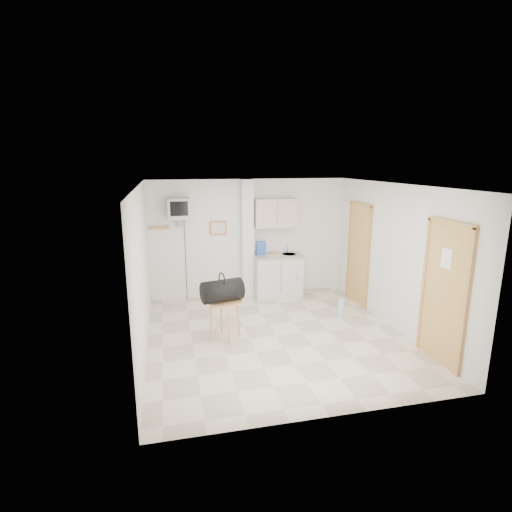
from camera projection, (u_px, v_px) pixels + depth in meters
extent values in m
plane|color=beige|center=(276.00, 336.00, 6.71)|extent=(4.50, 4.50, 0.00)
cube|color=white|center=(249.00, 238.00, 8.55)|extent=(4.20, 0.04, 2.50)
cube|color=white|center=(334.00, 315.00, 4.29)|extent=(4.20, 0.04, 2.50)
cube|color=white|center=(142.00, 272.00, 5.96)|extent=(0.04, 4.50, 2.50)
cube|color=white|center=(394.00, 257.00, 6.87)|extent=(0.04, 4.50, 2.50)
cube|color=white|center=(278.00, 185.00, 6.13)|extent=(4.20, 4.50, 0.04)
cube|color=white|center=(247.00, 239.00, 8.44)|extent=(0.25, 0.22, 2.50)
cube|color=#D56647|center=(218.00, 228.00, 8.34)|extent=(0.36, 0.03, 0.30)
cube|color=silver|center=(218.00, 228.00, 8.32)|extent=(0.28, 0.01, 0.22)
cube|color=tan|center=(159.00, 228.00, 8.05)|extent=(0.40, 0.05, 0.06)
cube|color=white|center=(234.00, 253.00, 8.54)|extent=(0.15, 0.02, 0.08)
cylinder|color=tan|center=(152.00, 229.00, 7.97)|extent=(0.02, 0.08, 0.02)
cylinder|color=tan|center=(159.00, 229.00, 8.00)|extent=(0.02, 0.08, 0.02)
cylinder|color=tan|center=(167.00, 228.00, 8.03)|extent=(0.02, 0.08, 0.02)
cube|color=brown|center=(358.00, 255.00, 8.11)|extent=(0.04, 0.75, 2.00)
cube|color=brown|center=(358.00, 255.00, 8.11)|extent=(0.06, 0.87, 2.06)
cube|color=brown|center=(444.00, 295.00, 5.64)|extent=(0.04, 0.82, 2.02)
cube|color=brown|center=(444.00, 295.00, 5.64)|extent=(0.06, 0.94, 2.08)
cube|color=white|center=(447.00, 258.00, 5.51)|extent=(0.01, 0.20, 0.28)
cube|color=silver|center=(278.00, 276.00, 8.61)|extent=(1.00, 0.55, 0.88)
cube|color=gray|center=(278.00, 255.00, 8.50)|extent=(1.03, 0.58, 0.04)
cylinder|color=#B7B7BA|center=(289.00, 255.00, 8.55)|extent=(0.30, 0.30, 0.05)
cylinder|color=#B7B7BA|center=(287.00, 249.00, 8.66)|extent=(0.02, 0.02, 0.16)
cylinder|color=#B7B7BA|center=(288.00, 246.00, 8.59)|extent=(0.02, 0.13, 0.02)
cube|color=#C3B09B|center=(276.00, 213.00, 8.39)|extent=(0.90, 0.32, 0.60)
cube|color=#2751B4|center=(261.00, 248.00, 8.46)|extent=(0.19, 0.07, 0.29)
cylinder|color=white|center=(274.00, 255.00, 8.42)|extent=(0.22, 0.22, 0.01)
sphere|color=tan|center=(275.00, 253.00, 8.41)|extent=(0.11, 0.11, 0.11)
cube|color=slate|center=(179.00, 219.00, 7.98)|extent=(0.36, 0.32, 0.02)
cube|color=slate|center=(179.00, 222.00, 8.12)|extent=(0.10, 0.06, 0.20)
cube|color=#AFAFB2|center=(179.00, 208.00, 7.86)|extent=(0.44, 0.42, 0.40)
cube|color=black|center=(179.00, 209.00, 7.65)|extent=(0.34, 0.02, 0.28)
cylinder|color=black|center=(186.00, 259.00, 8.33)|extent=(0.01, 0.01, 1.73)
cylinder|color=tan|center=(225.00, 302.00, 6.46)|extent=(0.55, 0.55, 0.03)
cylinder|color=tan|center=(239.00, 319.00, 6.62)|extent=(0.04, 0.04, 0.63)
cylinder|color=tan|center=(221.00, 315.00, 6.75)|extent=(0.04, 0.04, 0.63)
cylinder|color=tan|center=(211.00, 322.00, 6.46)|extent=(0.04, 0.04, 0.63)
cylinder|color=tan|center=(229.00, 326.00, 6.32)|extent=(0.04, 0.04, 0.63)
cylinder|color=black|center=(222.00, 291.00, 6.39)|extent=(0.72, 0.50, 0.36)
torus|color=black|center=(222.00, 281.00, 6.35)|extent=(0.09, 0.27, 0.27)
cylinder|color=#AAC8EC|center=(341.00, 308.00, 7.54)|extent=(0.12, 0.12, 0.32)
cylinder|color=#AAC8EC|center=(342.00, 299.00, 7.50)|extent=(0.04, 0.04, 0.04)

